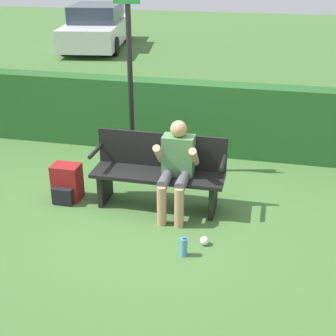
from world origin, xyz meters
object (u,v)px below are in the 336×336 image
object	(u,v)px
water_bottle	(184,247)
signpost	(130,67)
park_bench	(159,171)
backpack	(67,183)
person_seated	(176,165)
parked_car	(97,27)

from	to	relation	value
water_bottle	signpost	xyz separation A→B (m)	(-1.11, 1.88, 1.40)
park_bench	backpack	size ratio (longest dim) A/B	3.43
person_seated	water_bottle	size ratio (longest dim) A/B	4.94
park_bench	water_bottle	xyz separation A→B (m)	(0.51, -1.01, -0.35)
signpost	park_bench	bearing A→B (deg)	-55.26
park_bench	signpost	distance (m)	1.49
signpost	backpack	bearing A→B (deg)	-119.92
signpost	parked_car	distance (m)	9.64
person_seated	parked_car	distance (m)	10.86
person_seated	signpost	xyz separation A→B (m)	(-0.84, 1.00, 0.88)
water_bottle	parked_car	size ratio (longest dim) A/B	0.05
person_seated	signpost	distance (m)	1.58
backpack	water_bottle	size ratio (longest dim) A/B	2.05
water_bottle	parked_car	bearing A→B (deg)	114.74
backpack	signpost	distance (m)	1.73
backpack	parked_car	size ratio (longest dim) A/B	0.11
signpost	parked_car	bearing A→B (deg)	113.40
backpack	signpost	world-z (taller)	signpost
water_bottle	backpack	bearing A→B (deg)	152.54
park_bench	water_bottle	world-z (taller)	park_bench
park_bench	parked_car	size ratio (longest dim) A/B	0.37
backpack	parked_car	xyz separation A→B (m)	(-3.24, 9.81, 0.41)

